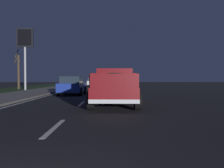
% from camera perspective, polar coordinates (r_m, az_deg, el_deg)
% --- Properties ---
extents(ground, '(144.00, 144.00, 0.00)m').
position_cam_1_polar(ground, '(28.66, -3.63, -1.41)').
color(ground, black).
extents(sidewalk_shoulder, '(108.00, 4.00, 0.12)m').
position_cam_1_polar(sidewalk_shoulder, '(29.51, -14.76, -1.26)').
color(sidewalk_shoulder, slate).
rests_on(sidewalk_shoulder, ground).
extents(grass_verge, '(108.00, 6.00, 0.01)m').
position_cam_1_polar(grass_verge, '(31.11, -23.73, -1.30)').
color(grass_verge, '#1E3819').
rests_on(grass_verge, ground).
extents(lane_markings, '(108.00, 3.54, 0.01)m').
position_cam_1_polar(lane_markings, '(30.54, -8.25, -1.25)').
color(lane_markings, silver).
rests_on(lane_markings, ground).
extents(pickup_truck, '(5.47, 2.38, 1.87)m').
position_cam_1_polar(pickup_truck, '(11.76, 0.60, -0.45)').
color(pickup_truck, maroon).
rests_on(pickup_truck, ground).
extents(sedan_tan, '(4.45, 2.10, 1.54)m').
position_cam_1_polar(sedan_tan, '(37.94, -0.21, 0.42)').
color(sedan_tan, '#9E845B').
rests_on(sedan_tan, ground).
extents(sedan_blue, '(4.42, 2.05, 1.54)m').
position_cam_1_polar(sedan_blue, '(19.96, -9.71, -0.33)').
color(sedan_blue, navy).
rests_on(sedan_blue, ground).
extents(sedan_silver, '(4.41, 2.04, 1.54)m').
position_cam_1_polar(sedan_silver, '(42.49, -4.75, 0.51)').
color(sedan_silver, '#B2B5BA').
rests_on(sedan_silver, ground).
extents(gas_price_sign, '(0.27, 1.90, 7.21)m').
position_cam_1_polar(gas_price_sign, '(29.03, -20.57, 9.30)').
color(gas_price_sign, '#99999E').
rests_on(gas_price_sign, ground).
extents(bare_tree_far, '(1.09, 0.56, 5.25)m').
position_cam_1_polar(bare_tree_far, '(32.67, -21.97, 3.12)').
color(bare_tree_far, '#423323').
rests_on(bare_tree_far, ground).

